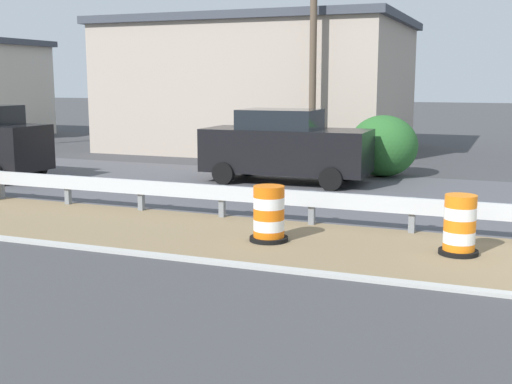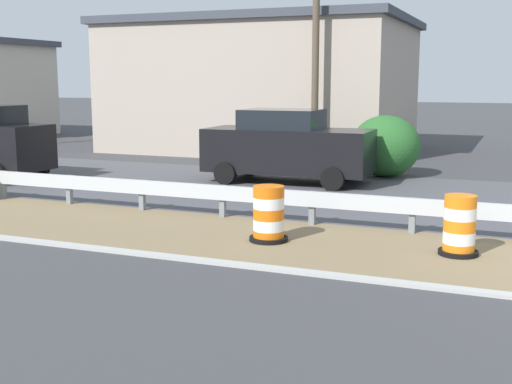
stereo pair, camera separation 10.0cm
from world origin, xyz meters
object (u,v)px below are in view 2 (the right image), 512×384
object	(u,v)px
car_mid_far_lane	(287,146)
utility_pole_near	(315,58)
traffic_barrel_nearest	(459,228)
traffic_barrel_close	(269,216)

from	to	relation	value
car_mid_far_lane	utility_pole_near	xyz separation A→B (m)	(3.83, 0.37, 2.62)
traffic_barrel_nearest	car_mid_far_lane	size ratio (longest dim) A/B	0.21
traffic_barrel_close	car_mid_far_lane	world-z (taller)	car_mid_far_lane
utility_pole_near	traffic_barrel_close	bearing A→B (deg)	-167.18
traffic_barrel_nearest	utility_pole_near	xyz separation A→B (m)	(10.35, 5.79, 3.22)
car_mid_far_lane	utility_pole_near	size ratio (longest dim) A/B	0.68
traffic_barrel_nearest	utility_pole_near	distance (m)	12.29
traffic_barrel_close	car_mid_far_lane	xyz separation A→B (m)	(6.83, 2.06, 0.60)
traffic_barrel_nearest	traffic_barrel_close	world-z (taller)	same
car_mid_far_lane	traffic_barrel_close	bearing A→B (deg)	-74.48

